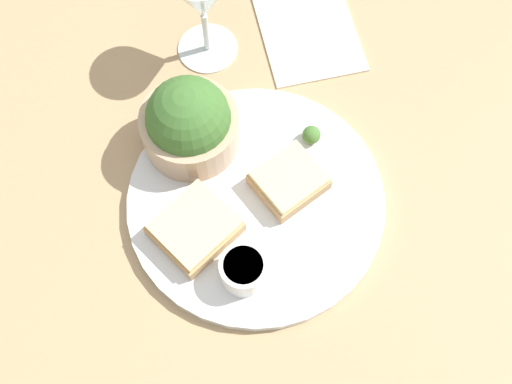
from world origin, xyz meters
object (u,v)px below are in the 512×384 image
Objects in this scene: cheese_toast_near at (195,228)px; napkin at (309,31)px; salad_bowl at (189,123)px; cheese_toast_far at (289,180)px; sauce_ramekin at (243,269)px.

cheese_toast_near reaches higher than napkin.
salad_bowl is 0.73× the size of napkin.
cheese_toast_far is 0.61× the size of napkin.
sauce_ramekin is 0.11m from cheese_toast_far.
salad_bowl is 1.19× the size of cheese_toast_far.
cheese_toast_far is (-0.07, -0.09, -0.01)m from sauce_ramekin.
sauce_ramekin is 0.33× the size of napkin.
cheese_toast_far is at bearing 141.52° from salad_bowl.
napkin is at bearing -108.58° from cheese_toast_far.
salad_bowl is 2.20× the size of sauce_ramekin.
sauce_ramekin is at bearing 126.83° from cheese_toast_near.
cheese_toast_near is 1.18× the size of cheese_toast_far.
napkin is (-0.18, -0.24, -0.02)m from cheese_toast_near.
cheese_toast_far is (-0.11, -0.04, 0.00)m from cheese_toast_near.
sauce_ramekin is 0.46× the size of cheese_toast_near.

